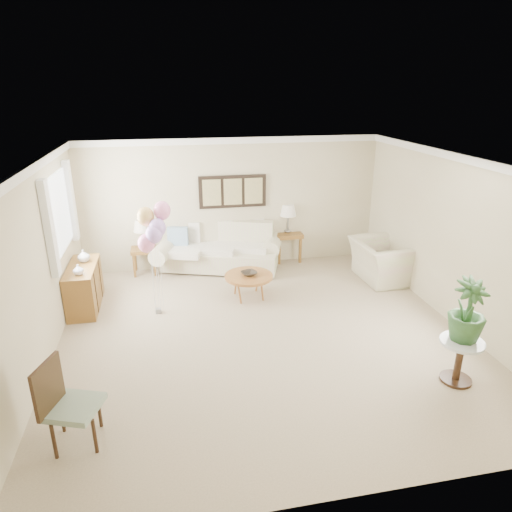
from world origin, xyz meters
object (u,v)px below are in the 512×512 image
(accent_chair, at_px, (66,402))
(balloon_cluster, at_px, (153,227))
(sofa, at_px, (220,250))
(coffee_table, at_px, (249,277))
(armchair, at_px, (383,261))

(accent_chair, height_order, balloon_cluster, balloon_cluster)
(balloon_cluster, bearing_deg, sofa, 55.88)
(coffee_table, distance_m, accent_chair, 3.95)
(sofa, relative_size, accent_chair, 2.85)
(armchair, distance_m, accent_chair, 6.16)
(sofa, height_order, accent_chair, accent_chair)
(sofa, xyz_separation_m, armchair, (3.00, -1.22, 0.01))
(sofa, bearing_deg, coffee_table, -78.13)
(coffee_table, bearing_deg, accent_chair, -128.57)
(sofa, bearing_deg, balloon_cluster, -124.12)
(sofa, relative_size, balloon_cluster, 1.52)
(accent_chair, distance_m, balloon_cluster, 3.09)
(balloon_cluster, bearing_deg, accent_chair, -108.14)
(coffee_table, relative_size, armchair, 0.72)
(armchair, distance_m, balloon_cluster, 4.41)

